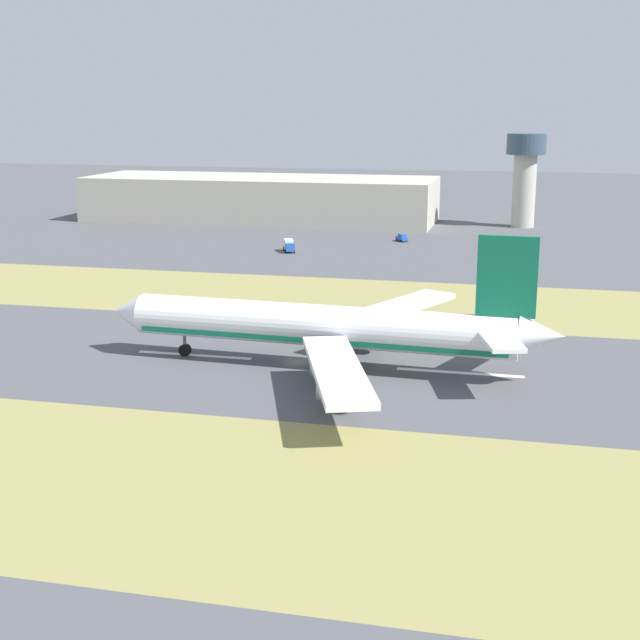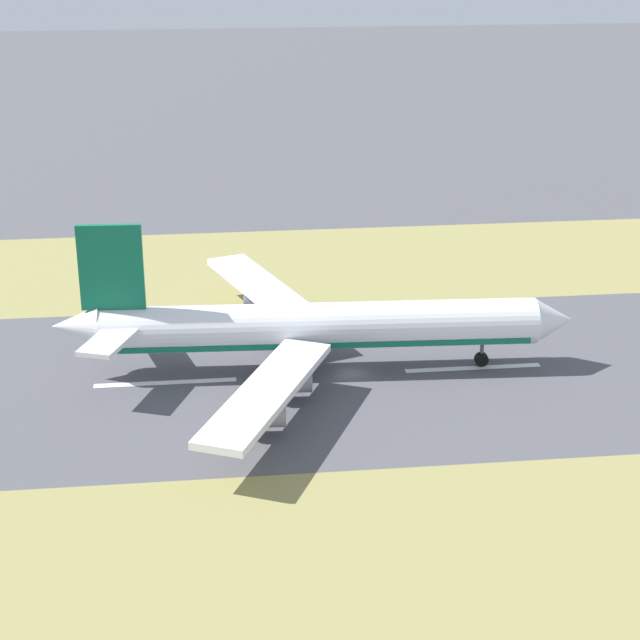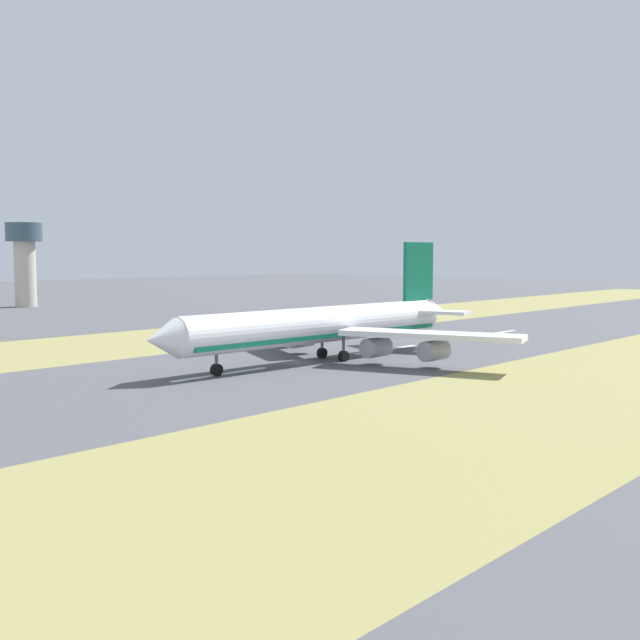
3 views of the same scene
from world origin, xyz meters
The scene contains 10 objects.
ground_plane centered at (0.00, 0.00, 0.00)m, with size 800.00×800.00×0.00m, color #4C4C51.
grass_median_west centered at (-45.00, 0.00, 0.00)m, with size 40.00×600.00×0.01m, color olive.
grass_median_east centered at (45.00, 0.00, 0.00)m, with size 40.00×600.00×0.01m, color olive.
centreline_dash_mid centered at (0.00, -23.83, 0.01)m, with size 1.20×18.00×0.01m, color silver.
centreline_dash_far centered at (0.00, 16.17, 0.01)m, with size 1.20×18.00×0.01m, color silver.
airplane_main_jet centered at (-1.79, -5.73, 6.02)m, with size 64.06×67.19×20.20m.
terminal_building centered at (157.61, 53.46, 7.07)m, with size 36.00×113.09×14.15m, color #B2AD9E.
control_tower centered at (160.77, -30.36, 17.58)m, with size 12.00×12.00×28.51m.
service_truck centered at (97.53, 27.70, 1.67)m, with size 6.39×4.32×3.10m.
apron_car centered at (122.18, 1.86, 1.00)m, with size 4.66×3.94×2.03m.
Camera 1 is at (-122.32, -32.15, 37.03)m, focal length 50.00 mm.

